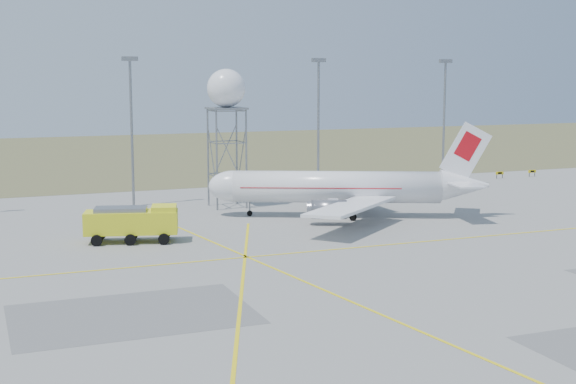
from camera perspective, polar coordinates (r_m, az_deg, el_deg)
name	(u,v)px	position (r m, az deg, el deg)	size (l,w,h in m)	color
ground	(469,343)	(56.64, 12.77, -10.40)	(400.00, 400.00, 0.00)	gray
grass_strip	(115,155)	(187.42, -12.22, 2.61)	(400.00, 120.00, 0.03)	#545B32
mast_b	(131,119)	(112.10, -11.08, 5.13)	(2.20, 0.50, 20.50)	gray
mast_c	(318,115)	(120.49, 2.17, 5.49)	(2.20, 0.50, 20.50)	gray
mast_d	(444,113)	(130.96, 11.05, 5.56)	(2.20, 0.50, 20.50)	gray
taxi_sign_near	(500,173)	(145.65, 14.82, 1.29)	(1.60, 0.17, 1.20)	black
taxi_sign_far	(532,172)	(149.91, 16.97, 1.39)	(1.60, 0.17, 1.20)	black
airliner_main	(341,188)	(102.49, 3.81, 0.31)	(34.23, 31.91, 12.23)	white
radar_tower	(227,130)	(109.62, -4.38, 4.41)	(5.21, 5.21, 18.85)	gray
fire_truck	(134,225)	(88.54, -10.89, -2.30)	(10.46, 6.06, 3.97)	yellow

